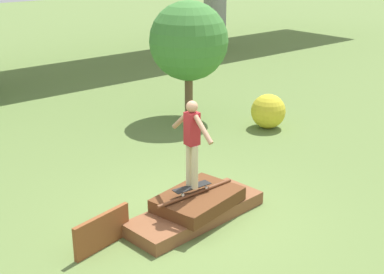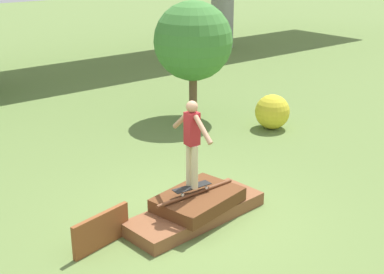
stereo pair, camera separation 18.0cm
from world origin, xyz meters
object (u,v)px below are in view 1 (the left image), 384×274
at_px(skater, 192,138).
at_px(tree_behind_right, 189,41).
at_px(bush_yellow_flowering, 268,111).
at_px(skateboard, 192,187).

xyz_separation_m(skater, tree_behind_right, (3.85, 4.71, 0.66)).
distance_m(skater, bush_yellow_flowering, 5.71).
xyz_separation_m(skater, bush_yellow_flowering, (4.95, 2.62, -1.11)).
bearing_deg(bush_yellow_flowering, skateboard, -152.11).
distance_m(tree_behind_right, bush_yellow_flowering, 2.95).
bearing_deg(skater, bush_yellow_flowering, 27.89).
height_order(skateboard, bush_yellow_flowering, bush_yellow_flowering).
xyz_separation_m(skateboard, tree_behind_right, (3.85, 4.71, 1.61)).
relative_size(skateboard, skater, 0.47).
height_order(tree_behind_right, bush_yellow_flowering, tree_behind_right).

